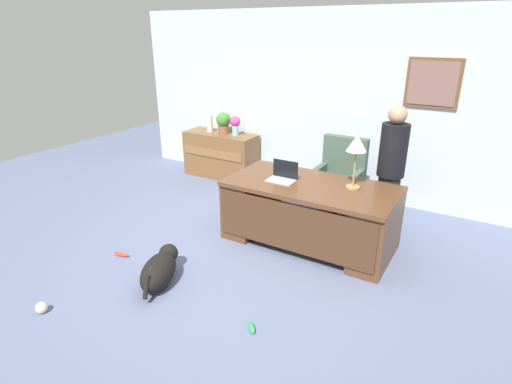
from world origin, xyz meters
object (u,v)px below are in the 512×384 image
dog_lying (160,269)px  vase_empty (210,123)px  desk_lamp (357,147)px  desk (309,212)px  armchair (339,182)px  dog_toy_plush (252,327)px  potted_plant (223,122)px  dog_toy_ball (41,308)px  laptop (283,176)px  credenza (221,155)px  vase_with_flowers (235,124)px  person_standing (391,171)px  dog_toy_bone (121,254)px

dog_lying → vase_empty: size_ratio=2.51×
desk_lamp → vase_empty: desk_lamp is taller
desk → armchair: bearing=89.3°
desk → dog_toy_plush: 1.71m
potted_plant → dog_toy_plush: bearing=-51.6°
dog_toy_ball → dog_toy_plush: size_ratio=0.73×
laptop → dog_toy_ball: (-1.18, -2.42, -0.75)m
credenza → laptop: 2.47m
vase_with_flowers → dog_toy_plush: vase_with_flowers is taller
desk_lamp → dog_toy_plush: desk_lamp is taller
dog_lying → dog_toy_ball: bearing=-123.0°
credenza → desk_lamp: 3.15m
vase_empty → armchair: bearing=-10.9°
armchair → dog_toy_plush: bearing=-85.3°
person_standing → dog_lying: 2.88m
laptop → armchair: bearing=70.1°
desk → vase_empty: (-2.51, 1.44, 0.50)m
armchair → desk_lamp: 1.19m
dog_lying → dog_toy_plush: dog_lying is taller
credenza → dog_lying: credenza is taller
laptop → desk_lamp: (0.79, 0.17, 0.42)m
laptop → dog_toy_plush: 1.90m
dog_toy_plush → dog_toy_ball: bearing=-155.9°
credenza → armchair: size_ratio=1.19×
vase_with_flowers → dog_toy_plush: 3.92m
credenza → potted_plant: 0.58m
person_standing → laptop: person_standing is taller
vase_empty → desk_lamp: bearing=-23.6°
person_standing → vase_empty: size_ratio=5.56×
credenza → dog_lying: size_ratio=1.76×
laptop → vase_empty: (-2.17, 1.46, 0.10)m
person_standing → desk_lamp: (-0.26, -0.58, 0.40)m
desk_lamp → dog_toy_plush: size_ratio=4.19×
dog_toy_ball → dog_toy_bone: bearing=98.4°
desk → potted_plant: bearing=147.0°
desk_lamp → dog_toy_bone: size_ratio=3.12×
desk_lamp → vase_with_flowers: (-2.44, 1.29, -0.27)m
dog_lying → desk_lamp: 2.43m
desk → dog_toy_plush: size_ratio=13.36×
person_standing → vase_with_flowers: person_standing is taller
vase_empty → dog_toy_bone: 3.07m
credenza → dog_toy_bone: (0.61, -2.82, -0.36)m
dog_lying → vase_with_flowers: (-1.05, 2.97, 0.80)m
dog_lying → vase_empty: vase_empty is taller
desk_lamp → dog_toy_ball: size_ratio=5.73×
desk → dog_toy_ball: (-1.53, -2.44, -0.36)m
person_standing → dog_toy_plush: person_standing is taller
credenza → armchair: armchair is taller
armchair → dog_toy_bone: bearing=-126.0°
person_standing → vase_empty: 3.30m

